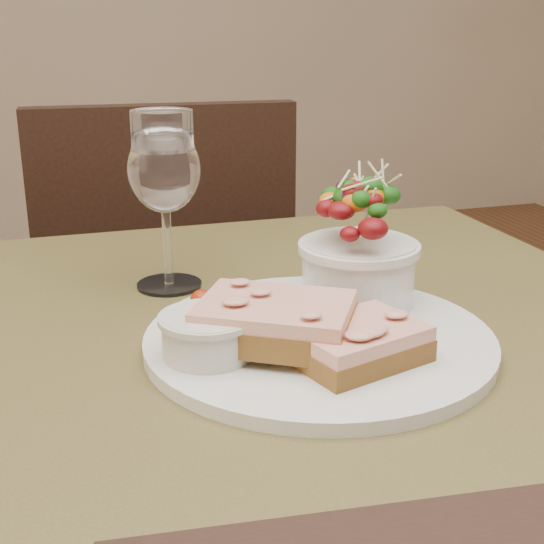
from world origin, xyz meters
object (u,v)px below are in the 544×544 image
object	(u,v)px
salad_bowl	(359,244)
wine_glass	(164,175)
chair_far	(166,404)
dinner_plate	(319,340)
sandwich_front	(357,343)
ramekin	(208,333)
cafe_table	(273,432)
sandwich_back	(275,321)

from	to	relation	value
salad_bowl	wine_glass	bearing A→B (deg)	141.42
chair_far	wine_glass	distance (m)	0.82
dinner_plate	sandwich_front	distance (m)	0.06
sandwich_front	salad_bowl	bearing A→B (deg)	49.83
chair_far	ramekin	world-z (taller)	chair_far
wine_glass	cafe_table	bearing A→B (deg)	-66.55
chair_far	sandwich_back	size ratio (longest dim) A/B	5.71
cafe_table	salad_bowl	distance (m)	0.20
sandwich_back	salad_bowl	distance (m)	0.14
sandwich_front	ramekin	size ratio (longest dim) A/B	1.62
salad_bowl	sandwich_back	bearing A→B (deg)	-143.72
sandwich_back	ramekin	world-z (taller)	sandwich_back
cafe_table	salad_bowl	size ratio (longest dim) A/B	6.30
cafe_table	sandwich_back	size ratio (longest dim) A/B	5.08
chair_far	ramekin	bearing A→B (deg)	87.74
chair_far	sandwich_back	xyz separation A→B (m)	(-0.02, -0.78, 0.49)
ramekin	salad_bowl	distance (m)	0.19
sandwich_front	wine_glass	world-z (taller)	wine_glass
sandwich_front	salad_bowl	world-z (taller)	salad_bowl
sandwich_front	sandwich_back	world-z (taller)	sandwich_back
ramekin	sandwich_back	bearing A→B (deg)	-2.76
sandwich_back	cafe_table	bearing A→B (deg)	105.13
sandwich_back	ramekin	distance (m)	0.06
cafe_table	wine_glass	xyz separation A→B (m)	(-0.07, 0.16, 0.22)
cafe_table	dinner_plate	distance (m)	0.12
cafe_table	wine_glass	world-z (taller)	wine_glass
sandwich_back	chair_far	bearing A→B (deg)	119.71
dinner_plate	ramekin	distance (m)	0.11
chair_far	sandwich_back	bearing A→B (deg)	91.93
sandwich_back	wine_glass	xyz separation A→B (m)	(-0.05, 0.21, 0.09)
chair_far	wine_glass	bearing A→B (deg)	86.05
cafe_table	ramekin	world-z (taller)	ramekin
cafe_table	sandwich_back	bearing A→B (deg)	-105.84
dinner_plate	salad_bowl	xyz separation A→B (m)	(0.06, 0.06, 0.07)
cafe_table	salad_bowl	bearing A→B (deg)	16.76
dinner_plate	sandwich_back	xyz separation A→B (m)	(-0.05, -0.02, 0.03)
sandwich_back	salad_bowl	size ratio (longest dim) A/B	1.24
salad_bowl	sandwich_front	bearing A→B (deg)	-113.20
ramekin	salad_bowl	world-z (taller)	salad_bowl
cafe_table	wine_glass	size ratio (longest dim) A/B	4.57
chair_far	dinner_plate	world-z (taller)	chair_far
ramekin	wine_glass	xyz separation A→B (m)	(0.00, 0.21, 0.09)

